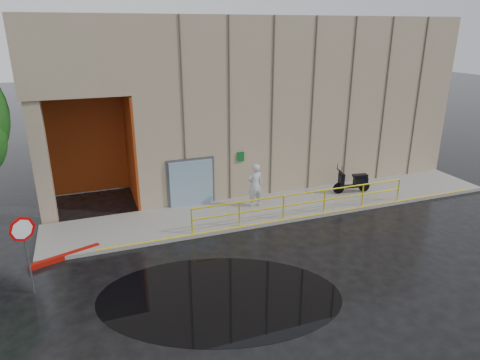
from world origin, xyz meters
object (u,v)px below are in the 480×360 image
object	(u,v)px
stop_sign	(24,238)
red_curb	(65,256)
scooter	(353,176)
person	(255,185)

from	to	relation	value
stop_sign	red_curb	world-z (taller)	stop_sign
stop_sign	red_curb	distance (m)	2.68
scooter	stop_sign	bearing A→B (deg)	-157.16
scooter	stop_sign	size ratio (longest dim) A/B	0.74
scooter	red_curb	xyz separation A→B (m)	(-12.65, -1.61, -0.86)
person	scooter	size ratio (longest dim) A/B	1.04
scooter	red_curb	world-z (taller)	scooter
person	stop_sign	size ratio (longest dim) A/B	0.77
person	stop_sign	xyz separation A→B (m)	(-8.58, -3.54, 0.72)
person	scooter	distance (m)	4.92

